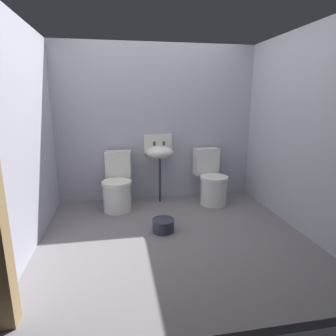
% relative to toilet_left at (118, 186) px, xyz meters
% --- Properties ---
extents(ground_plane, '(3.32, 2.92, 0.08)m').
position_rel_toilet_left_xyz_m(ground_plane, '(0.61, -0.91, -0.36)').
color(ground_plane, slate).
extents(wall_back, '(3.32, 0.10, 2.27)m').
position_rel_toilet_left_xyz_m(wall_back, '(0.61, 0.40, 0.81)').
color(wall_back, '#A9AABC').
rests_on(wall_back, ground).
extents(wall_left, '(0.10, 2.72, 2.27)m').
position_rel_toilet_left_xyz_m(wall_left, '(-0.90, -0.81, 0.81)').
color(wall_left, '#B1B1C3').
rests_on(wall_left, ground).
extents(wall_right, '(0.10, 2.72, 2.27)m').
position_rel_toilet_left_xyz_m(wall_right, '(2.12, -0.81, 0.81)').
color(wall_right, '#ADAFBD').
rests_on(wall_right, ground).
extents(toilet_left, '(0.45, 0.63, 0.78)m').
position_rel_toilet_left_xyz_m(toilet_left, '(0.00, 0.00, 0.00)').
color(toilet_left, white).
rests_on(toilet_left, ground).
extents(toilet_right, '(0.44, 0.63, 0.78)m').
position_rel_toilet_left_xyz_m(toilet_right, '(1.36, -0.00, 0.00)').
color(toilet_right, white).
rests_on(toilet_right, ground).
extents(sink, '(0.42, 0.35, 0.99)m').
position_rel_toilet_left_xyz_m(sink, '(0.62, 0.19, 0.43)').
color(sink, '#2E3243').
rests_on(sink, ground).
extents(bucket, '(0.27, 0.27, 0.15)m').
position_rel_toilet_left_xyz_m(bucket, '(0.51, -0.83, -0.24)').
color(bucket, '#2E3243').
rests_on(bucket, ground).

